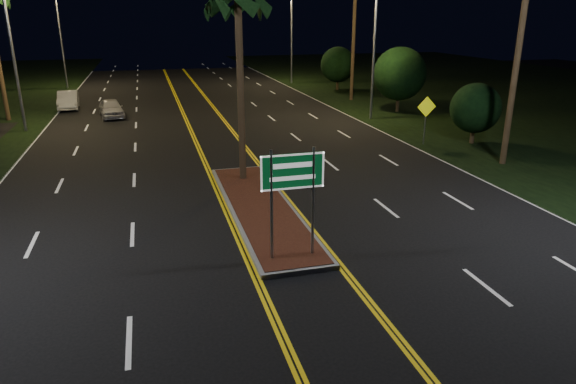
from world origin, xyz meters
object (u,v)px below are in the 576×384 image
object	(u,v)px
highway_sign	(293,182)
car_far	(68,99)
streetlight_left_mid	(17,35)
median_island	(261,208)
car_near	(111,107)
streetlight_right_mid	(370,32)
palm_median	(238,0)
streetlight_left_far	(64,27)
shrub_near	(475,108)
shrub_far	(338,65)
streetlight_right_far	(288,26)
warning_sign	(426,113)
shrub_mid	(400,74)

from	to	relation	value
highway_sign	car_far	bearing A→B (deg)	108.05
streetlight_left_mid	car_far	size ratio (longest dim) A/B	1.95
median_island	car_near	distance (m)	21.19
streetlight_right_mid	palm_median	xyz separation A→B (m)	(-10.61, -11.50, 1.62)
streetlight_left_mid	car_far	bearing A→B (deg)	81.14
car_near	streetlight_left_far	bearing A→B (deg)	96.10
streetlight_left_mid	car_near	size ratio (longest dim) A/B	2.06
shrub_near	car_near	bearing A→B (deg)	145.90
palm_median	shrub_near	world-z (taller)	palm_median
streetlight_right_mid	car_far	bearing A→B (deg)	154.18
shrub_near	car_near	size ratio (longest dim) A/B	0.76
shrub_near	shrub_far	size ratio (longest dim) A/B	0.83
median_island	highway_sign	bearing A→B (deg)	-90.00
streetlight_right_far	warning_sign	distance (m)	27.80
streetlight_left_mid	shrub_far	bearing A→B (deg)	26.18
highway_sign	shrub_far	distance (m)	35.96
shrub_far	median_island	bearing A→B (deg)	-115.45
shrub_near	car_near	world-z (taller)	shrub_near
highway_sign	car_far	xyz separation A→B (m)	(-9.41, 28.89, -1.63)
streetlight_left_far	streetlight_right_mid	size ratio (longest dim) A/B	1.00
highway_sign	shrub_near	distance (m)	17.55
shrub_near	shrub_mid	world-z (taller)	shrub_mid
car_far	warning_sign	world-z (taller)	warning_sign
shrub_far	shrub_mid	bearing A→B (deg)	-89.05
streetlight_left_far	streetlight_right_far	size ratio (longest dim) A/B	1.00
streetlight_left_mid	shrub_mid	distance (m)	24.79
streetlight_left_mid	streetlight_right_mid	distance (m)	21.32
highway_sign	car_near	xyz separation A→B (m)	(-6.12, 24.49, -1.68)
streetlight_left_far	shrub_mid	bearing A→B (deg)	-39.10
streetlight_right_mid	palm_median	size ratio (longest dim) A/B	1.08
palm_median	streetlight_left_mid	bearing A→B (deg)	128.17
highway_sign	shrub_mid	world-z (taller)	shrub_mid
streetlight_left_mid	streetlight_left_far	size ratio (longest dim) A/B	1.00
warning_sign	streetlight_left_far	bearing A→B (deg)	125.50
streetlight_right_mid	shrub_mid	xyz separation A→B (m)	(3.39, 2.00, -2.93)
palm_median	shrub_far	world-z (taller)	palm_median
highway_sign	shrub_far	size ratio (longest dim) A/B	0.81
shrub_near	palm_median	bearing A→B (deg)	-165.47
shrub_mid	shrub_far	size ratio (longest dim) A/B	1.17
palm_median	highway_sign	bearing A→B (deg)	-90.00
streetlight_right_mid	shrub_near	xyz separation A→B (m)	(2.89, -8.00, -3.71)
shrub_far	warning_sign	bearing A→B (deg)	-97.94
streetlight_right_far	car_near	world-z (taller)	streetlight_right_far
shrub_near	car_far	size ratio (longest dim) A/B	0.71
streetlight_left_far	shrub_far	world-z (taller)	streetlight_left_far
streetlight_left_mid	streetlight_right_far	distance (m)	27.83
streetlight_left_mid	warning_sign	world-z (taller)	streetlight_left_mid
highway_sign	streetlight_right_far	size ratio (longest dim) A/B	0.36
car_far	warning_sign	xyz separation A→B (m)	(20.21, -17.21, 0.94)
highway_sign	streetlight_right_mid	world-z (taller)	streetlight_right_mid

